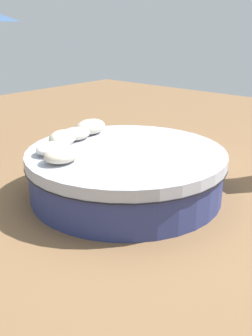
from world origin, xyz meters
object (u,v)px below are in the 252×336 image
at_px(throw_pillow_3, 54,148).
at_px(throw_pillow_4, 62,155).
at_px(throw_pillow_2, 62,138).
at_px(round_bed, 126,172).
at_px(throw_pillow_0, 91,127).
at_px(throw_pillow_1, 75,134).

relative_size(throw_pillow_3, throw_pillow_4, 1.06).
height_order(throw_pillow_2, throw_pillow_4, throw_pillow_2).
bearing_deg(throw_pillow_4, round_bed, 162.54).
xyz_separation_m(round_bed, throw_pillow_0, (-0.25, -0.92, 0.41)).
distance_m(round_bed, throw_pillow_0, 1.04).
distance_m(round_bed, throw_pillow_4, 0.98).
relative_size(throw_pillow_0, throw_pillow_4, 1.10).
distance_m(throw_pillow_0, throw_pillow_3, 1.02).
height_order(throw_pillow_0, throw_pillow_4, throw_pillow_0).
height_order(throw_pillow_0, throw_pillow_1, throw_pillow_0).
relative_size(round_bed, throw_pillow_3, 5.54).
relative_size(round_bed, throw_pillow_4, 5.87).
bearing_deg(throw_pillow_0, throw_pillow_4, 30.33).
height_order(round_bed, throw_pillow_4, throw_pillow_4).
height_order(round_bed, throw_pillow_1, throw_pillow_1).
bearing_deg(throw_pillow_4, throw_pillow_0, -149.67).
bearing_deg(throw_pillow_4, throw_pillow_2, -131.19).
height_order(throw_pillow_0, throw_pillow_3, throw_pillow_0).
bearing_deg(throw_pillow_2, throw_pillow_4, 48.81).
distance_m(throw_pillow_2, throw_pillow_3, 0.35).
xyz_separation_m(round_bed, throw_pillow_4, (0.85, -0.27, 0.39)).
bearing_deg(throw_pillow_1, throw_pillow_2, 17.17).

